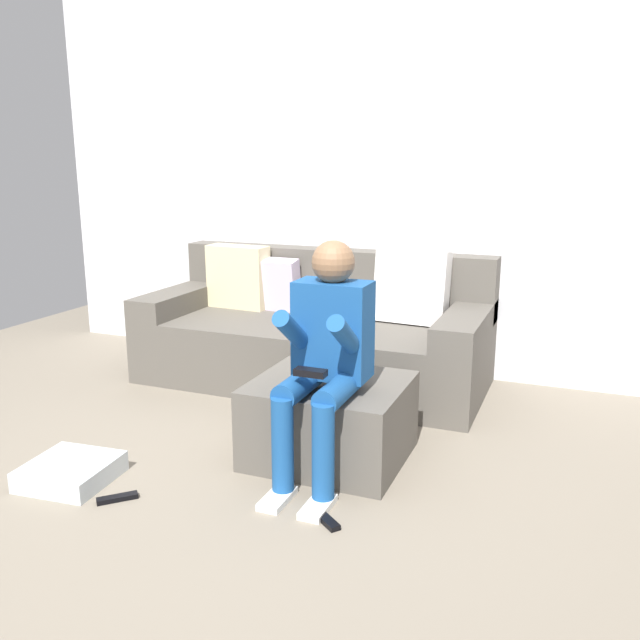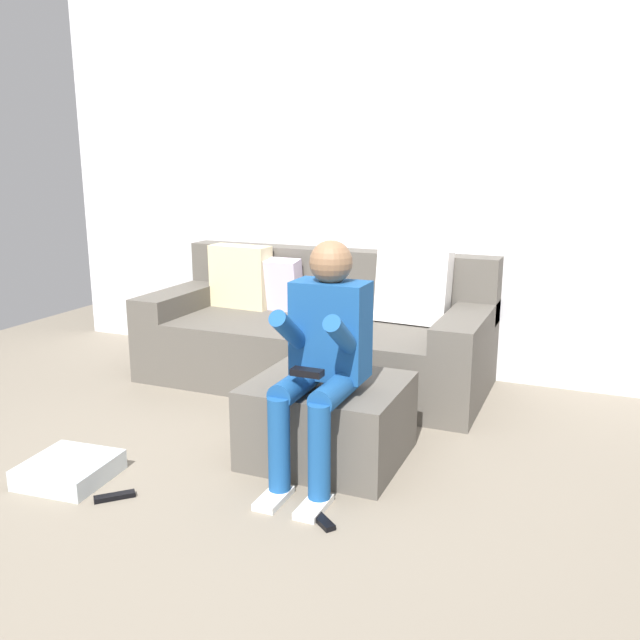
% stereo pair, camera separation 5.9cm
% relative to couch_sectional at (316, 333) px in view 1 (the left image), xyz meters
% --- Properties ---
extents(ground_plane, '(6.71, 6.71, 0.00)m').
position_rel_couch_sectional_xyz_m(ground_plane, '(0.31, -1.90, -0.31)').
color(ground_plane, slate).
extents(wall_back, '(5.16, 0.10, 2.72)m').
position_rel_couch_sectional_xyz_m(wall_back, '(0.31, 0.47, 1.05)').
color(wall_back, silver).
rests_on(wall_back, ground_plane).
extents(couch_sectional, '(2.24, 0.98, 0.89)m').
position_rel_couch_sectional_xyz_m(couch_sectional, '(0.00, 0.00, 0.00)').
color(couch_sectional, '#59544C').
rests_on(couch_sectional, ground_plane).
extents(ottoman, '(0.73, 0.65, 0.40)m').
position_rel_couch_sectional_xyz_m(ottoman, '(0.54, -1.12, -0.12)').
color(ottoman, '#59544C').
rests_on(ottoman, ground_plane).
extents(person_seated, '(0.35, 0.63, 1.10)m').
position_rel_couch_sectional_xyz_m(person_seated, '(0.58, -1.30, 0.30)').
color(person_seated, '#194C8C').
rests_on(person_seated, ground_plane).
extents(storage_bin, '(0.40, 0.40, 0.09)m').
position_rel_couch_sectional_xyz_m(storage_bin, '(-0.48, -1.81, -0.27)').
color(storage_bin, silver).
rests_on(storage_bin, ground_plane).
extents(remote_near_ottoman, '(0.15, 0.13, 0.02)m').
position_rel_couch_sectional_xyz_m(remote_near_ottoman, '(0.75, -1.70, -0.30)').
color(remote_near_ottoman, black).
rests_on(remote_near_ottoman, ground_plane).
extents(remote_by_storage_bin, '(0.15, 0.15, 0.02)m').
position_rel_couch_sectional_xyz_m(remote_by_storage_bin, '(-0.17, -1.88, -0.30)').
color(remote_by_storage_bin, black).
rests_on(remote_by_storage_bin, ground_plane).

